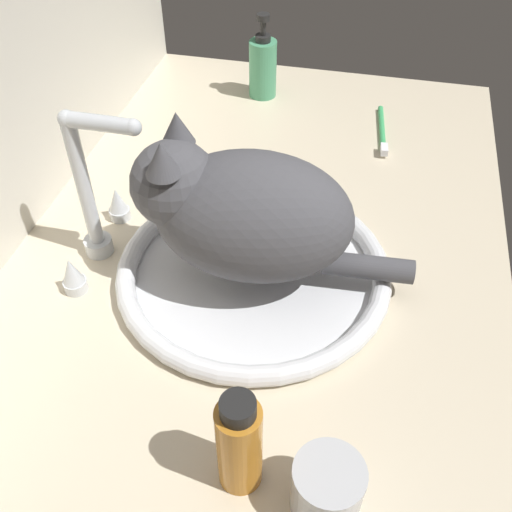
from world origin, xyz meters
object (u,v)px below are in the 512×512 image
at_px(toothbrush, 382,132).
at_px(cat, 240,211).
at_px(faucet, 94,203).
at_px(amber_bottle, 239,444).
at_px(soap_pump_bottle, 263,67).
at_px(metal_jar, 327,489).
at_px(sink_basin, 256,271).

bearing_deg(toothbrush, cat, 157.94).
bearing_deg(faucet, cat, -90.37).
bearing_deg(amber_bottle, toothbrush, -7.94).
relative_size(faucet, cat, 0.62).
bearing_deg(soap_pump_bottle, metal_jar, -163.27).
relative_size(faucet, amber_bottle, 1.67).
bearing_deg(sink_basin, cat, 93.63).
bearing_deg(faucet, metal_jar, -129.02).
xyz_separation_m(sink_basin, faucet, (0.00, 0.22, 0.08)).
distance_m(sink_basin, toothbrush, 0.43).
bearing_deg(sink_basin, metal_jar, -154.90).
bearing_deg(metal_jar, faucet, 50.98).
relative_size(amber_bottle, toothbrush, 0.82).
relative_size(soap_pump_bottle, toothbrush, 0.97).
bearing_deg(sink_basin, toothbrush, -19.56).
xyz_separation_m(sink_basin, cat, (-0.00, 0.02, 0.10)).
bearing_deg(toothbrush, faucet, 137.77).
distance_m(metal_jar, toothbrush, 0.70).
xyz_separation_m(faucet, soap_pump_bottle, (0.50, -0.12, -0.03)).
distance_m(cat, metal_jar, 0.34).
relative_size(sink_basin, metal_jar, 5.33).
xyz_separation_m(amber_bottle, toothbrush, (0.69, -0.10, -0.06)).
relative_size(cat, soap_pump_bottle, 2.28).
distance_m(amber_bottle, toothbrush, 0.70).
height_order(faucet, metal_jar, faucet).
relative_size(sink_basin, toothbrush, 2.26).
xyz_separation_m(faucet, cat, (-0.00, -0.20, 0.02)).
distance_m(sink_basin, cat, 0.11).
relative_size(sink_basin, cat, 1.02).
distance_m(sink_basin, metal_jar, 0.32).
distance_m(amber_bottle, soap_pump_bottle, 0.80).
bearing_deg(cat, sink_basin, -86.37).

